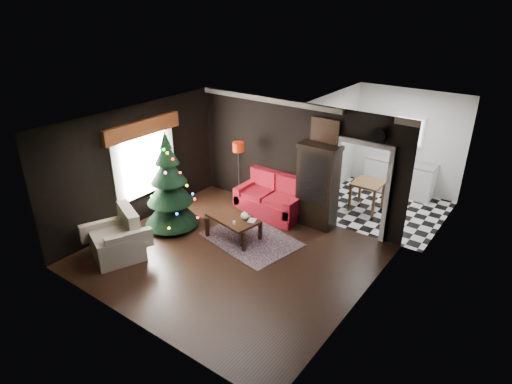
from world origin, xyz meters
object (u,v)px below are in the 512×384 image
Objects in this scene: armchair at (116,237)px; curio_cabinet at (318,188)px; coffee_table at (233,228)px; wall_clock at (378,135)px; floor_lamp at (239,176)px; teapot at (245,216)px; christmas_tree at (169,186)px; kitchen_table at (367,196)px; loveseat at (271,196)px.

curio_cabinet is at bearing 76.88° from armchair.
coffee_table is 3.55× the size of wall_clock.
floor_lamp reaches higher than armchair.
curio_cabinet is at bearing 59.77° from teapot.
coffee_table is (1.47, 2.00, -0.19)m from armchair.
christmas_tree is 2.35× the size of armchair.
floor_lamp is 3.25m from kitchen_table.
coffee_table is at bearing 76.40° from armchair.
christmas_tree is at bearing 113.76° from armchair.
loveseat is 2.27× the size of kitchen_table.
loveseat is 1.25m from curio_cabinet.
coffee_table is 1.51× the size of kitchen_table.
teapot is at bearing 73.03° from armchair.
curio_cabinet is 1.88m from wall_clock.
loveseat is 1.45m from coffee_table.
curio_cabinet is 3.38m from christmas_tree.
curio_cabinet is at bearing -114.44° from kitchen_table.
curio_cabinet is 1.06× the size of floor_lamp.
curio_cabinet reaches higher than teapot.
christmas_tree is 12.54× the size of teapot.
kitchen_table is (3.29, 5.07, -0.09)m from armchair.
kitchen_table is at bearing 46.57° from christmas_tree.
curio_cabinet is 2.09m from floor_lamp.
coffee_table is 5.94× the size of teapot.
curio_cabinet is at bearing 8.20° from floor_lamp.
floor_lamp is at bearing -175.14° from loveseat.
loveseat is 8.89× the size of teapot.
armchair is at bearing -89.08° from christmas_tree.
christmas_tree is at bearing -108.67° from floor_lamp.
wall_clock is at bearing -66.25° from kitchen_table.
armchair reaches higher than coffee_table.
floor_lamp is 9.34× the size of teapot.
wall_clock reaches higher than loveseat.
curio_cabinet reaches higher than floor_lamp.
christmas_tree is at bearing -149.75° from wall_clock.
curio_cabinet is 5.94× the size of wall_clock.
christmas_tree reaches higher than loveseat.
wall_clock is (2.37, 1.83, 2.11)m from coffee_table.
curio_cabinet is 9.94× the size of teapot.
christmas_tree is (-2.67, -2.08, 0.10)m from curio_cabinet.
coffee_table is 3.66m from wall_clock.
floor_lamp is 1.72m from coffee_table.
armchair is 0.90× the size of coffee_table.
kitchen_table is at bearing 42.51° from loveseat.
christmas_tree reaches higher than curio_cabinet.
floor_lamp is 0.75× the size of christmas_tree.
kitchen_table is at bearing 32.44° from floor_lamp.
curio_cabinet is 0.79× the size of christmas_tree.
loveseat is 2.45m from kitchen_table.
wall_clock reaches higher than coffee_table.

